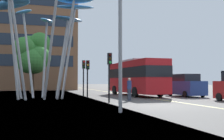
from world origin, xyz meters
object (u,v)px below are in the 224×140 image
Objects in this scene: street_lamp at (127,2)px; leaf_sculpture at (41,12)px; car_parked_far at (156,85)px; car_far_side at (124,84)px; car_parked_mid at (186,86)px; red_bus at (136,76)px; car_side_street at (135,85)px; traffic_light_kerb_near at (109,67)px; pedestrian at (129,89)px; traffic_light_kerb_far at (88,71)px; traffic_light_island_mid at (84,70)px.

leaf_sculpture is at bearing 108.22° from street_lamp.
car_parked_far is 1.15× the size of car_far_side.
car_parked_far is (-0.03, 6.62, -0.01)m from car_parked_mid.
car_side_street is (4.11, 10.80, -1.02)m from red_bus.
red_bus is 11.22m from leaf_sculpture.
car_parked_far is 1.05× the size of car_side_street.
traffic_light_kerb_near is 1.98× the size of pedestrian.
red_bus is 15.28m from street_lamp.
traffic_light_kerb_near is 20.87m from car_side_street.
car_far_side is (9.78, 18.73, -1.47)m from traffic_light_kerb_far.
car_parked_mid is at bearing 48.09° from street_lamp.
car_parked_mid reaches higher than pedestrian.
street_lamp reaches higher than traffic_light_island_mid.
car_parked_far is (9.59, 6.35, -1.40)m from traffic_light_kerb_far.
traffic_light_kerb_near is at bearing -85.28° from traffic_light_kerb_far.
traffic_light_island_mid is 10.03m from car_parked_mid.
traffic_light_kerb_far is at bearing -146.51° from car_parked_far.
car_parked_mid is 2.60× the size of pedestrian.
red_bus reaches higher than traffic_light_kerb_far.
leaf_sculpture is 6.41m from traffic_light_kerb_far.
leaf_sculpture is 2.92× the size of car_far_side.
car_parked_mid is (13.66, -0.20, -6.36)m from leaf_sculpture.
street_lamp reaches higher than pedestrian.
traffic_light_kerb_far is (-0.46, 5.52, -0.09)m from traffic_light_kerb_near.
car_side_street is (9.61, 13.17, -1.42)m from traffic_light_kerb_far.
red_bus is 16.95m from car_far_side.
traffic_light_kerb_far is 0.86× the size of car_far_side.
street_lamp reaches higher than car_parked_mid.
car_parked_far is (9.14, 11.87, -1.49)m from traffic_light_kerb_near.
car_parked_mid is 8.22m from pedestrian.
traffic_light_kerb_near is at bearing -87.14° from traffic_light_island_mid.
street_lamp is at bearing -119.25° from car_parked_far.
traffic_light_kerb_far is 5.07m from pedestrian.
car_parked_mid is 1.02× the size of car_parked_far.
car_parked_far is at bearing -90.16° from car_side_street.
traffic_light_kerb_far is 1.90× the size of pedestrian.
traffic_light_kerb_far reaches higher than car_far_side.
car_parked_mid is (9.17, 5.24, -1.48)m from traffic_light_kerb_near.
car_side_street is at bearing 89.84° from car_parked_far.
car_far_side is (0.19, 12.39, -0.08)m from car_parked_far.
traffic_light_kerb_near reaches higher than car_side_street.
traffic_light_kerb_near is 0.41× the size of street_lamp.
red_bus is 3.03× the size of traffic_light_kerb_far.
traffic_light_kerb_far is 11.59m from car_parked_far.
traffic_light_kerb_far is at bearing -156.70° from red_bus.
pedestrian is (1.94, 1.33, -1.63)m from traffic_light_kerb_near.
car_far_side is 32.05m from street_lamp.
pedestrian is at bearing -115.34° from red_bus.
red_bus is 6.00m from traffic_light_kerb_far.
traffic_light_island_mid is 0.77× the size of car_parked_mid.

